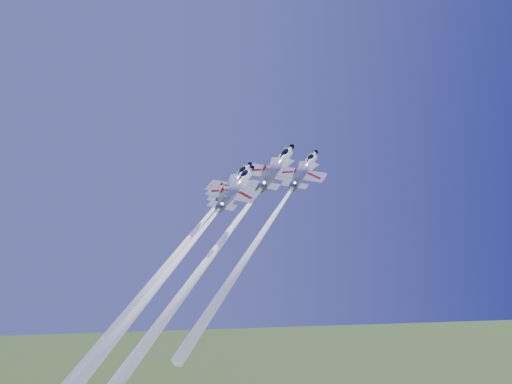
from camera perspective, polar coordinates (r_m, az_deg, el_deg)
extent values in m
cylinder|color=silver|center=(113.29, 2.00, 2.40)|extent=(5.16, 10.23, 12.44)
cone|color=silver|center=(119.72, 3.40, 4.27)|extent=(3.31, 3.88, 3.60)
cone|color=black|center=(121.24, 3.71, 4.68)|extent=(1.67, 1.95, 1.81)
cone|color=slate|center=(107.55, 0.57, 0.46)|extent=(3.10, 3.17, 2.61)
ellipsoid|color=black|center=(117.04, 2.91, 3.97)|extent=(2.90, 3.35, 2.95)
cube|color=black|center=(115.54, 2.61, 3.70)|extent=(0.86, 1.09, 1.01)
cube|color=silver|center=(112.37, 1.76, 1.93)|extent=(11.52, 8.41, 4.61)
cube|color=silver|center=(115.93, 1.83, 3.03)|extent=(3.09, 3.12, 2.41)
cube|color=silver|center=(115.01, 3.13, 2.83)|extent=(3.09, 3.12, 2.41)
cube|color=silver|center=(108.43, 0.79, 0.71)|extent=(6.24, 4.51, 2.44)
cube|color=silver|center=(107.71, 0.80, 1.63)|extent=(2.08, 3.76, 4.27)
cube|color=#B61009|center=(107.19, 0.83, 2.42)|extent=(0.96, 1.33, 1.30)
cube|color=black|center=(113.82, 2.03, 1.95)|extent=(6.29, 7.65, 6.64)
sphere|color=white|center=(107.33, 0.51, 0.39)|extent=(1.16, 1.32, 1.19)
cone|color=white|center=(87.65, -6.71, -9.25)|extent=(12.29, 35.14, 47.20)
cylinder|color=silver|center=(108.59, -2.27, 0.77)|extent=(4.39, 8.70, 10.58)
cone|color=silver|center=(113.77, -0.83, 2.53)|extent=(2.82, 3.30, 3.06)
cone|color=black|center=(114.99, -0.51, 2.92)|extent=(1.42, 1.66, 1.54)
cone|color=slate|center=(103.99, -3.73, -1.00)|extent=(2.64, 2.70, 2.22)
ellipsoid|color=black|center=(111.58, -1.35, 2.23)|extent=(2.47, 2.85, 2.51)
cube|color=black|center=(110.36, -1.67, 1.96)|extent=(0.73, 0.93, 0.86)
cube|color=silver|center=(107.87, -2.52, 0.35)|extent=(9.80, 7.15, 3.92)
cube|color=silver|center=(110.83, -2.34, 1.37)|extent=(2.63, 2.66, 2.05)
cube|color=silver|center=(109.89, -1.22, 1.18)|extent=(2.63, 2.66, 2.05)
cube|color=silver|center=(104.70, -3.51, -0.78)|extent=(5.31, 3.83, 2.07)
cube|color=silver|center=(104.04, -3.52, 0.03)|extent=(1.77, 3.20, 3.64)
cube|color=#B61009|center=(103.56, -3.52, 0.71)|extent=(0.82, 1.13, 1.11)
cube|color=black|center=(109.06, -2.23, 0.38)|extent=(5.35, 6.50, 5.64)
sphere|color=white|center=(103.81, -3.79, -1.07)|extent=(0.99, 1.12, 1.01)
cone|color=white|center=(89.53, -9.96, -8.52)|extent=(9.63, 27.07, 36.23)
cylinder|color=silver|center=(104.07, 4.79, 2.15)|extent=(4.02, 7.96, 9.68)
cone|color=silver|center=(109.15, 5.86, 3.76)|extent=(2.58, 3.02, 2.80)
cone|color=black|center=(110.35, 6.10, 4.11)|extent=(1.30, 1.52, 1.41)
cone|color=slate|center=(99.51, 3.71, 0.51)|extent=(2.42, 2.47, 2.03)
ellipsoid|color=black|center=(107.04, 5.49, 3.49)|extent=(2.26, 2.61, 2.29)
cube|color=black|center=(105.86, 5.27, 3.26)|extent=(0.67, 0.85, 0.79)
cube|color=silver|center=(103.34, 4.61, 1.76)|extent=(8.97, 6.55, 3.59)
cube|color=silver|center=(106.11, 4.59, 2.69)|extent=(2.41, 2.43, 1.88)
cube|color=silver|center=(105.49, 5.72, 2.52)|extent=(2.41, 2.43, 1.88)
cube|color=silver|center=(100.21, 3.88, 0.72)|extent=(4.86, 3.51, 1.90)
cube|color=silver|center=(99.65, 3.91, 1.50)|extent=(1.62, 2.93, 3.33)
cube|color=#B61009|center=(99.24, 3.94, 2.15)|extent=(0.75, 1.03, 1.01)
cube|color=black|center=(104.49, 4.80, 1.77)|extent=(4.90, 5.95, 5.17)
sphere|color=white|center=(99.33, 3.67, 0.45)|extent=(0.91, 1.03, 0.93)
cone|color=white|center=(84.42, -1.06, -6.67)|extent=(8.96, 25.27, 33.85)
cylinder|color=silver|center=(101.11, -2.12, 0.29)|extent=(4.29, 8.50, 10.34)
cone|color=silver|center=(106.15, -0.62, 2.15)|extent=(2.75, 3.23, 2.99)
cone|color=black|center=(107.34, -0.29, 2.56)|extent=(1.39, 1.62, 1.50)
cone|color=slate|center=(96.63, -3.64, -1.60)|extent=(2.58, 2.63, 2.17)
ellipsoid|color=black|center=(104.01, -1.16, 1.82)|extent=(2.41, 2.78, 2.45)
cube|color=black|center=(102.82, -1.48, 1.54)|extent=(0.71, 0.91, 0.84)
cube|color=silver|center=(100.40, -2.38, -0.16)|extent=(9.57, 6.99, 3.84)
cube|color=silver|center=(103.28, -2.20, 0.93)|extent=(2.57, 2.60, 2.01)
cube|color=silver|center=(102.37, -1.01, 0.72)|extent=(2.57, 2.60, 2.01)
cube|color=silver|center=(97.32, -3.41, -1.37)|extent=(5.19, 3.75, 2.03)
cube|color=silver|center=(96.67, -3.43, -0.52)|extent=(1.73, 3.13, 3.55)
cube|color=#B61009|center=(96.19, -3.43, 0.19)|extent=(0.80, 1.10, 1.08)
cube|color=black|center=(101.57, -2.08, -0.12)|extent=(5.23, 6.35, 5.52)
sphere|color=white|center=(96.46, -3.70, -1.68)|extent=(0.97, 1.10, 0.99)
cone|color=white|center=(80.34, -11.84, -11.57)|extent=(10.83, 31.32, 42.18)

